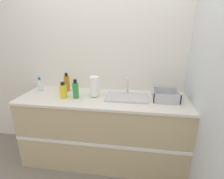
# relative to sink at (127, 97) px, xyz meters

# --- Properties ---
(ground_plane) EXTENTS (12.00, 12.00, 0.00)m
(ground_plane) POSITION_rel_sink_xyz_m (-0.29, -0.35, -0.93)
(ground_plane) COLOR slate
(wall_back) EXTENTS (4.47, 0.06, 2.60)m
(wall_back) POSITION_rel_sink_xyz_m (-0.29, 0.34, 0.37)
(wall_back) COLOR silver
(wall_back) RESTS_ON ground_plane
(wall_right) EXTENTS (0.06, 2.66, 2.60)m
(wall_right) POSITION_rel_sink_xyz_m (0.78, -0.02, 0.37)
(wall_right) COLOR silver
(wall_right) RESTS_ON ground_plane
(counter_cabinet) EXTENTS (2.10, 0.68, 0.91)m
(counter_cabinet) POSITION_rel_sink_xyz_m (-0.29, -0.02, -0.47)
(counter_cabinet) COLOR tan
(counter_cabinet) RESTS_ON ground_plane
(sink) EXTENTS (0.51, 0.32, 0.23)m
(sink) POSITION_rel_sink_xyz_m (0.00, 0.00, 0.00)
(sink) COLOR silver
(sink) RESTS_ON counter_cabinet
(paper_towel_roll) EXTENTS (0.12, 0.12, 0.26)m
(paper_towel_roll) POSITION_rel_sink_xyz_m (-0.40, -0.01, 0.11)
(paper_towel_roll) COLOR #4C4C51
(paper_towel_roll) RESTS_ON counter_cabinet
(dish_rack) EXTENTS (0.30, 0.29, 0.12)m
(dish_rack) POSITION_rel_sink_xyz_m (0.46, 0.01, 0.02)
(dish_rack) COLOR #B7BABF
(dish_rack) RESTS_ON counter_cabinet
(bottle_green) EXTENTS (0.07, 0.07, 0.23)m
(bottle_green) POSITION_rel_sink_xyz_m (-0.62, -0.09, 0.09)
(bottle_green) COLOR #2D8C3D
(bottle_green) RESTS_ON counter_cabinet
(bottle_yellow) EXTENTS (0.09, 0.09, 0.20)m
(bottle_yellow) POSITION_rel_sink_xyz_m (-0.77, -0.12, 0.07)
(bottle_yellow) COLOR yellow
(bottle_yellow) RESTS_ON counter_cabinet
(bottle_clear) EXTENTS (0.06, 0.06, 0.19)m
(bottle_clear) POSITION_rel_sink_xyz_m (-1.19, 0.09, 0.07)
(bottle_clear) COLOR silver
(bottle_clear) RESTS_ON counter_cabinet
(bottle_amber) EXTENTS (0.07, 0.07, 0.25)m
(bottle_amber) POSITION_rel_sink_xyz_m (-0.82, 0.14, 0.09)
(bottle_amber) COLOR #B26B19
(bottle_amber) RESTS_ON counter_cabinet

